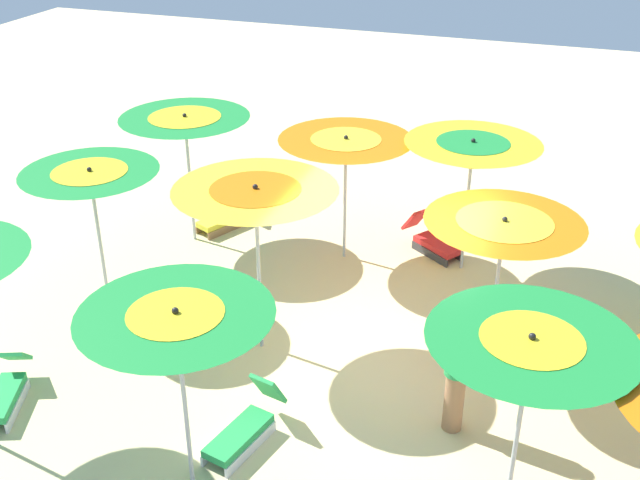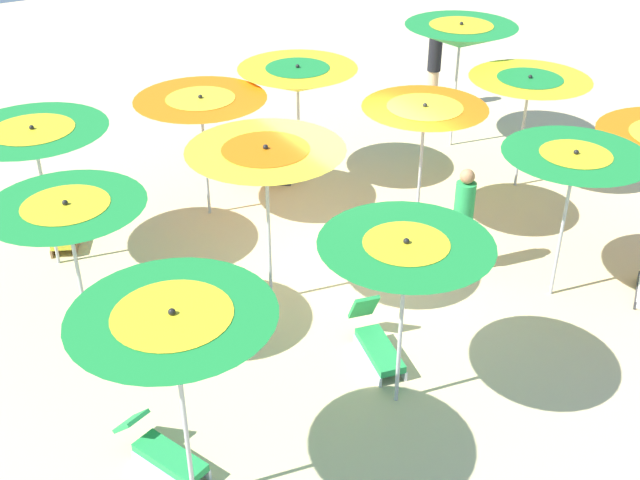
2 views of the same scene
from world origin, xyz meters
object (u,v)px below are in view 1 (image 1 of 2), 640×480
at_px(beach_umbrella_1, 177,326).
at_px(beach_umbrella_6, 503,232).
at_px(beach_umbrella_4, 91,184).
at_px(beach_umbrella_10, 472,155).
at_px(beach_umbrella_5, 256,203).
at_px(beach_ball, 219,327).
at_px(lounger_3, 5,393).
at_px(beachgoer_1, 457,366).
at_px(lounger_2, 433,241).
at_px(lounger_1, 244,428).
at_px(beach_umbrella_2, 530,352).
at_px(beach_umbrella_9, 346,150).
at_px(beach_umbrella_8, 185,125).
at_px(lounger_4, 226,218).

bearing_deg(beach_umbrella_1, beach_umbrella_6, -130.24).
bearing_deg(beach_umbrella_4, beach_umbrella_10, -148.72).
distance_m(beach_umbrella_5, beach_ball, 2.17).
relative_size(lounger_3, beachgoer_1, 0.72).
distance_m(beach_umbrella_10, lounger_2, 1.91).
bearing_deg(lounger_1, beachgoer_1, 128.17).
relative_size(beach_umbrella_1, beach_umbrella_5, 0.94).
bearing_deg(beach_umbrella_2, beachgoer_1, -56.46).
height_order(beach_umbrella_2, beach_umbrella_9, beach_umbrella_2).
distance_m(beach_umbrella_1, beach_umbrella_8, 5.95).
height_order(beach_umbrella_5, beachgoer_1, beach_umbrella_5).
bearing_deg(beach_umbrella_6, lounger_4, -27.24).
bearing_deg(beach_umbrella_10, beach_umbrella_9, 7.79).
xyz_separation_m(beach_umbrella_2, lounger_2, (1.94, -5.51, -1.90)).
height_order(beach_umbrella_6, lounger_4, beach_umbrella_6).
bearing_deg(lounger_2, beach_umbrella_4, -107.06).
relative_size(lounger_1, beach_ball, 4.49).
bearing_deg(beach_umbrella_4, beach_ball, 175.31).
height_order(beach_umbrella_9, lounger_3, beach_umbrella_9).
height_order(beach_umbrella_6, beach_ball, beach_umbrella_6).
xyz_separation_m(beach_umbrella_5, lounger_3, (2.52, 2.24, -2.01)).
distance_m(beach_umbrella_2, beach_umbrella_5, 4.14).
height_order(lounger_1, lounger_4, lounger_1).
xyz_separation_m(beach_umbrella_4, beachgoer_1, (-5.45, 0.99, -1.11)).
bearing_deg(beach_umbrella_4, beach_umbrella_9, -137.23).
relative_size(beach_umbrella_6, lounger_2, 1.90).
bearing_deg(lounger_3, lounger_1, 74.98).
height_order(beach_umbrella_9, beach_ball, beach_umbrella_9).
xyz_separation_m(lounger_2, lounger_4, (3.78, 0.31, -0.02)).
xyz_separation_m(beach_umbrella_5, lounger_4, (2.08, -3.21, -2.01)).
xyz_separation_m(beach_umbrella_1, beach_umbrella_4, (2.93, -2.87, -0.09)).
height_order(beach_umbrella_1, lounger_2, beach_umbrella_1).
distance_m(beach_umbrella_6, beach_umbrella_8, 5.85).
height_order(lounger_1, beach_ball, lounger_1).
bearing_deg(lounger_3, beach_umbrella_4, 160.30).
bearing_deg(beach_umbrella_6, beach_umbrella_8, -20.52).
bearing_deg(beach_umbrella_9, beach_umbrella_2, 124.39).
relative_size(beach_umbrella_4, beach_ball, 7.98).
relative_size(beach_umbrella_5, lounger_4, 1.90).
distance_m(beach_umbrella_2, beach_umbrella_4, 6.61).
bearing_deg(beach_umbrella_5, beach_umbrella_6, -169.67).
xyz_separation_m(beach_umbrella_2, lounger_1, (3.05, -0.12, -1.90)).
bearing_deg(lounger_2, beach_umbrella_8, -132.32).
bearing_deg(beach_umbrella_8, beach_umbrella_6, 159.48).
bearing_deg(beachgoer_1, beach_umbrella_4, -76.34).
bearing_deg(beach_umbrella_1, beach_umbrella_4, -44.41).
bearing_deg(beach_ball, beach_umbrella_8, -55.95).
distance_m(beach_umbrella_6, lounger_3, 6.51).
xyz_separation_m(beach_umbrella_1, lounger_4, (2.40, -5.89, -1.91)).
bearing_deg(beachgoer_1, beach_umbrella_1, -29.32).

